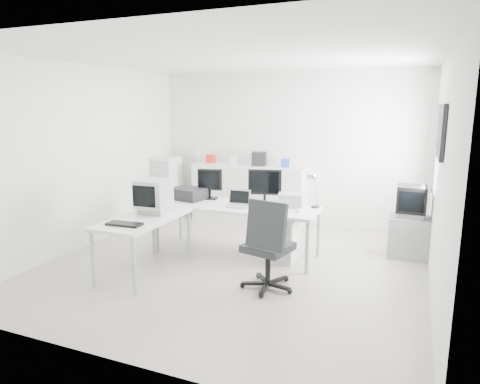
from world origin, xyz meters
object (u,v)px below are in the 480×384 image
at_px(lcd_monitor_large, 265,187).
at_px(sideboard, 249,193).
at_px(drawer_pedestal, 283,239).
at_px(laptop, 237,199).
at_px(inkjet_printer, 188,194).
at_px(main_desk, 236,230).
at_px(filing_cabinet, 167,187).
at_px(office_chair, 268,243).
at_px(tv_cabinet, 408,237).
at_px(side_desk, 145,245).
at_px(crt_monitor, 154,196).
at_px(laser_printer, 290,200).
at_px(lcd_monitor_small, 210,184).
at_px(crt_tv, 411,202).

height_order(lcd_monitor_large, sideboard, lcd_monitor_large).
distance_m(drawer_pedestal, laptop, 0.88).
bearing_deg(sideboard, inkjet_printer, -101.27).
relative_size(main_desk, filing_cabinet, 2.01).
bearing_deg(sideboard, drawer_pedestal, -55.78).
bearing_deg(office_chair, inkjet_printer, 160.52).
xyz_separation_m(lcd_monitor_large, office_chair, (0.47, -1.22, -0.43)).
xyz_separation_m(drawer_pedestal, office_chair, (0.12, -1.02, 0.27)).
bearing_deg(main_desk, tv_cabinet, 19.76).
bearing_deg(sideboard, filing_cabinet, -169.90).
bearing_deg(side_desk, tv_cabinet, 31.23).
height_order(sideboard, filing_cabinet, filing_cabinet).
bearing_deg(filing_cabinet, inkjet_printer, -48.17).
height_order(crt_monitor, sideboard, crt_monitor).
xyz_separation_m(laptop, filing_cabinet, (-2.18, 1.63, -0.27)).
height_order(inkjet_printer, crt_monitor, crt_monitor).
xyz_separation_m(inkjet_printer, crt_monitor, (0.00, -0.95, 0.15)).
height_order(inkjet_printer, sideboard, sideboard).
bearing_deg(laser_printer, tv_cabinet, 8.46).
distance_m(inkjet_printer, tv_cabinet, 3.35).
bearing_deg(side_desk, filing_cabinet, 115.98).
distance_m(laser_printer, filing_cabinet, 3.18).
relative_size(laser_printer, filing_cabinet, 0.28).
bearing_deg(office_chair, main_desk, 143.37).
height_order(drawer_pedestal, crt_monitor, crt_monitor).
height_order(laptop, laser_printer, laptop).
xyz_separation_m(crt_monitor, office_chair, (1.67, -0.12, -0.42)).
bearing_deg(drawer_pedestal, main_desk, -175.91).
relative_size(lcd_monitor_large, sideboard, 0.23).
relative_size(lcd_monitor_large, filing_cabinet, 0.43).
xyz_separation_m(lcd_monitor_small, tv_cabinet, (2.92, 0.60, -0.69)).
relative_size(inkjet_printer, sideboard, 0.23).
relative_size(main_desk, sideboard, 1.10).
bearing_deg(laptop, side_desk, -134.55).
bearing_deg(lcd_monitor_small, sideboard, 76.07).
height_order(lcd_monitor_small, crt_tv, lcd_monitor_small).
bearing_deg(drawer_pedestal, office_chair, -83.37).
bearing_deg(laser_printer, main_desk, -176.49).
relative_size(tv_cabinet, crt_tv, 1.20).
height_order(crt_monitor, crt_tv, crt_monitor).
distance_m(side_desk, sideboard, 2.95).
bearing_deg(side_desk, lcd_monitor_small, 77.47).
bearing_deg(laser_printer, crt_monitor, -159.06).
bearing_deg(filing_cabinet, laptop, -36.81).
relative_size(office_chair, filing_cabinet, 0.96).
height_order(office_chair, filing_cabinet, filing_cabinet).
relative_size(sideboard, filing_cabinet, 1.82).
bearing_deg(filing_cabinet, crt_monitor, -61.70).
relative_size(laser_printer, crt_monitor, 0.70).
bearing_deg(crt_monitor, laptop, 35.38).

